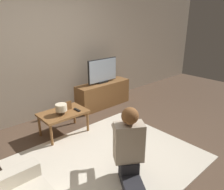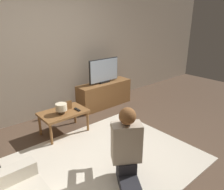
{
  "view_description": "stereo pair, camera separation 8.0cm",
  "coord_description": "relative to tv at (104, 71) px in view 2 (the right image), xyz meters",
  "views": [
    {
      "loc": [
        -1.66,
        -1.89,
        1.88
      ],
      "look_at": [
        0.56,
        0.56,
        0.66
      ],
      "focal_mm": 35.0,
      "sensor_mm": 36.0,
      "label": 1
    },
    {
      "loc": [
        -1.6,
        -1.94,
        1.88
      ],
      "look_at": [
        0.56,
        0.56,
        0.66
      ],
      "focal_mm": 35.0,
      "sensor_mm": 36.0,
      "label": 2
    }
  ],
  "objects": [
    {
      "name": "tv_stand",
      "position": [
        0.0,
        -0.0,
        -0.52
      ],
      "size": [
        1.23,
        0.36,
        0.53
      ],
      "color": "brown",
      "rests_on": "ground_plane"
    },
    {
      "name": "person_kneeling",
      "position": [
        -1.24,
        -1.96,
        -0.32
      ],
      "size": [
        0.64,
        0.8,
        0.92
      ],
      "rotation": [
        0.0,
        0.0,
        2.58
      ],
      "color": "#232328",
      "rests_on": "rug"
    },
    {
      "name": "ground_plane",
      "position": [
        -1.17,
        -1.54,
        -0.79
      ],
      "size": [
        10.0,
        10.0,
        0.0
      ],
      "primitive_type": "plane",
      "color": "brown"
    },
    {
      "name": "remote",
      "position": [
        -1.05,
        -0.59,
        -0.38
      ],
      "size": [
        0.04,
        0.15,
        0.02
      ],
      "color": "black",
      "rests_on": "coffee_table"
    },
    {
      "name": "coffee_table",
      "position": [
        -1.26,
        -0.49,
        -0.44
      ],
      "size": [
        0.75,
        0.49,
        0.4
      ],
      "color": "brown",
      "rests_on": "ground_plane"
    },
    {
      "name": "picture_frame",
      "position": [
        -1.13,
        -0.47,
        -0.32
      ],
      "size": [
        0.11,
        0.01,
        0.15
      ],
      "color": "brown",
      "rests_on": "coffee_table"
    },
    {
      "name": "wall_back",
      "position": [
        -1.17,
        0.39,
        0.51
      ],
      "size": [
        10.0,
        0.06,
        2.6
      ],
      "color": "tan",
      "rests_on": "ground_plane"
    },
    {
      "name": "table_lamp",
      "position": [
        -1.31,
        -0.55,
        -0.29
      ],
      "size": [
        0.18,
        0.18,
        0.17
      ],
      "color": "#4C3823",
      "rests_on": "coffee_table"
    },
    {
      "name": "rug",
      "position": [
        -1.17,
        -1.54,
        -0.78
      ],
      "size": [
        2.34,
        1.97,
        0.02
      ],
      "color": "beige",
      "rests_on": "ground_plane"
    },
    {
      "name": "tv",
      "position": [
        0.0,
        0.0,
        0.0
      ],
      "size": [
        0.73,
        0.08,
        0.51
      ],
      "color": "black",
      "rests_on": "tv_stand"
    }
  ]
}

